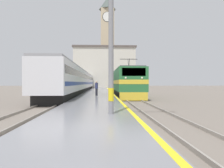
# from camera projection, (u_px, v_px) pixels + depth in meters

# --- Properties ---
(ground_plane) EXTENTS (200.00, 200.00, 0.00)m
(ground_plane) POSITION_uv_depth(u_px,v_px,m) (99.00, 94.00, 36.94)
(ground_plane) COLOR #70665B
(platform) EXTENTS (4.29, 140.00, 0.38)m
(platform) POSITION_uv_depth(u_px,v_px,m) (98.00, 94.00, 31.94)
(platform) COLOR slate
(platform) RESTS_ON ground
(rail_track_near) EXTENTS (2.83, 140.00, 0.16)m
(rail_track_near) POSITION_uv_depth(u_px,v_px,m) (123.00, 95.00, 32.11)
(rail_track_near) COLOR #70665B
(rail_track_near) RESTS_ON ground
(rail_track_far) EXTENTS (2.84, 140.00, 0.16)m
(rail_track_far) POSITION_uv_depth(u_px,v_px,m) (73.00, 95.00, 31.78)
(rail_track_far) COLOR #70665B
(rail_track_far) RESTS_ON ground
(locomotive_train) EXTENTS (2.92, 16.40, 4.58)m
(locomotive_train) POSITION_uv_depth(u_px,v_px,m) (125.00, 83.00, 29.22)
(locomotive_train) COLOR black
(locomotive_train) RESTS_ON ground
(passenger_train) EXTENTS (2.92, 52.41, 3.91)m
(passenger_train) POSITION_uv_depth(u_px,v_px,m) (80.00, 81.00, 41.58)
(passenger_train) COLOR black
(passenger_train) RESTS_ON ground
(catenary_mast) EXTENTS (2.97, 0.25, 7.64)m
(catenary_mast) POSITION_uv_depth(u_px,v_px,m) (114.00, 30.00, 10.01)
(catenary_mast) COLOR gray
(catenary_mast) RESTS_ON platform
(person_on_platform) EXTENTS (0.34, 0.34, 1.63)m
(person_on_platform) POSITION_uv_depth(u_px,v_px,m) (97.00, 88.00, 24.71)
(person_on_platform) COLOR #23232D
(person_on_platform) RESTS_ON platform
(clock_tower) EXTENTS (5.55, 5.55, 30.71)m
(clock_tower) POSITION_uv_depth(u_px,v_px,m) (107.00, 40.00, 74.18)
(clock_tower) COLOR tan
(clock_tower) RESTS_ON ground
(station_building) EXTENTS (19.02, 7.85, 12.87)m
(station_building) POSITION_uv_depth(u_px,v_px,m) (104.00, 68.00, 67.63)
(station_building) COLOR beige
(station_building) RESTS_ON ground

